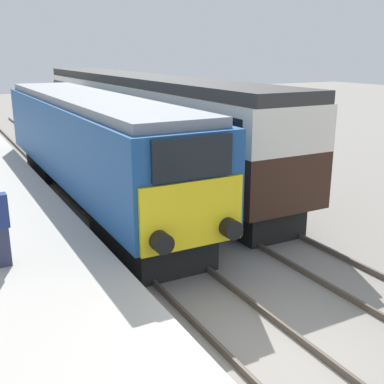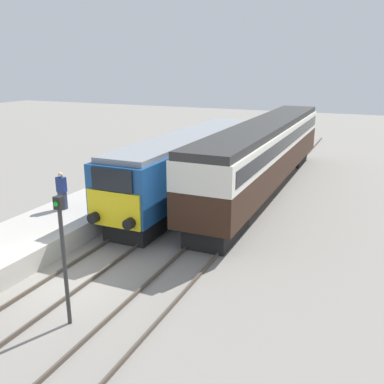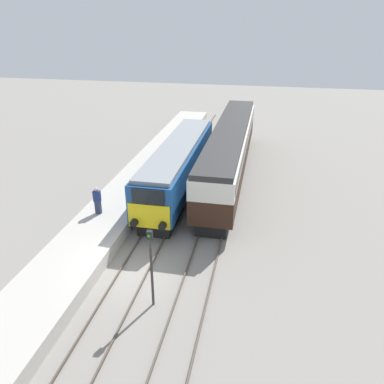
{
  "view_description": "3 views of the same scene",
  "coord_description": "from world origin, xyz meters",
  "px_view_note": "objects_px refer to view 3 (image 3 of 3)",
  "views": [
    {
      "loc": [
        -4.7,
        -5.53,
        5.14
      ],
      "look_at": [
        0.0,
        3.15,
        2.26
      ],
      "focal_mm": 45.0,
      "sensor_mm": 36.0,
      "label": 1
    },
    {
      "loc": [
        9.5,
        -10.58,
        7.42
      ],
      "look_at": [
        1.7,
        7.15,
        1.6
      ],
      "focal_mm": 40.0,
      "sensor_mm": 36.0,
      "label": 2
    },
    {
      "loc": [
        6.14,
        -14.8,
        12.13
      ],
      "look_at": [
        1.7,
        7.15,
        1.6
      ],
      "focal_mm": 35.0,
      "sensor_mm": 36.0,
      "label": 3
    }
  ],
  "objects_px": {
    "passenger_carriage": "(230,147)",
    "person_on_platform": "(97,201)",
    "locomotive": "(179,165)",
    "signal_post": "(151,262)"
  },
  "relations": [
    {
      "from": "passenger_carriage",
      "to": "person_on_platform",
      "type": "xyz_separation_m",
      "value": [
        -7.19,
        -9.78,
        -0.82
      ]
    },
    {
      "from": "locomotive",
      "to": "person_on_platform",
      "type": "relative_size",
      "value": 8.62
    },
    {
      "from": "signal_post",
      "to": "locomotive",
      "type": "bearing_deg",
      "value": 97.77
    },
    {
      "from": "locomotive",
      "to": "person_on_platform",
      "type": "bearing_deg",
      "value": -121.94
    },
    {
      "from": "locomotive",
      "to": "person_on_platform",
      "type": "height_order",
      "value": "locomotive"
    },
    {
      "from": "person_on_platform",
      "to": "signal_post",
      "type": "height_order",
      "value": "signal_post"
    },
    {
      "from": "passenger_carriage",
      "to": "locomotive",
      "type": "bearing_deg",
      "value": -132.52
    },
    {
      "from": "passenger_carriage",
      "to": "person_on_platform",
      "type": "bearing_deg",
      "value": -126.31
    },
    {
      "from": "locomotive",
      "to": "signal_post",
      "type": "bearing_deg",
      "value": -82.23
    },
    {
      "from": "locomotive",
      "to": "passenger_carriage",
      "type": "xyz_separation_m",
      "value": [
        3.4,
        3.71,
        0.42
      ]
    }
  ]
}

